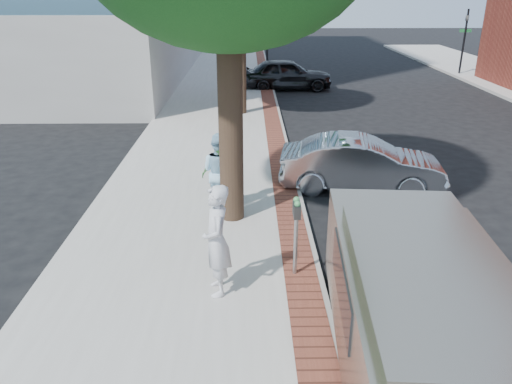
{
  "coord_description": "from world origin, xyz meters",
  "views": [
    {
      "loc": [
        -0.23,
        -8.31,
        4.95
      ],
      "look_at": [
        -0.09,
        0.8,
        1.2
      ],
      "focal_mm": 35.0,
      "sensor_mm": 36.0,
      "label": 1
    }
  ],
  "objects_px": {
    "person_green": "(222,177)",
    "parking_meter": "(296,221)",
    "person_gray": "(217,241)",
    "person_officer": "(220,172)",
    "van": "(418,308)",
    "bg_car": "(287,74)",
    "sedan_silver": "(361,164)"
  },
  "relations": [
    {
      "from": "person_gray",
      "to": "person_officer",
      "type": "height_order",
      "value": "person_gray"
    },
    {
      "from": "bg_car",
      "to": "parking_meter",
      "type": "bearing_deg",
      "value": 174.66
    },
    {
      "from": "person_gray",
      "to": "person_green",
      "type": "xyz_separation_m",
      "value": [
        -0.08,
        3.42,
        -0.16
      ]
    },
    {
      "from": "van",
      "to": "parking_meter",
      "type": "bearing_deg",
      "value": 124.93
    },
    {
      "from": "person_gray",
      "to": "person_green",
      "type": "relative_size",
      "value": 1.2
    },
    {
      "from": "person_officer",
      "to": "van",
      "type": "distance_m",
      "value": 6.03
    },
    {
      "from": "van",
      "to": "sedan_silver",
      "type": "bearing_deg",
      "value": 88.32
    },
    {
      "from": "person_officer",
      "to": "bg_car",
      "type": "bearing_deg",
      "value": -62.09
    },
    {
      "from": "parking_meter",
      "to": "person_gray",
      "type": "height_order",
      "value": "person_gray"
    },
    {
      "from": "person_gray",
      "to": "bg_car",
      "type": "relative_size",
      "value": 0.42
    },
    {
      "from": "person_officer",
      "to": "bg_car",
      "type": "xyz_separation_m",
      "value": [
        2.66,
        15.39,
        -0.26
      ]
    },
    {
      "from": "person_green",
      "to": "sedan_silver",
      "type": "distance_m",
      "value": 3.88
    },
    {
      "from": "person_green",
      "to": "sedan_silver",
      "type": "height_order",
      "value": "person_green"
    },
    {
      "from": "parking_meter",
      "to": "van",
      "type": "bearing_deg",
      "value": -59.48
    },
    {
      "from": "parking_meter",
      "to": "van",
      "type": "distance_m",
      "value": 2.74
    },
    {
      "from": "van",
      "to": "person_gray",
      "type": "bearing_deg",
      "value": 150.8
    },
    {
      "from": "person_gray",
      "to": "person_green",
      "type": "bearing_deg",
      "value": 172.39
    },
    {
      "from": "person_officer",
      "to": "person_green",
      "type": "distance_m",
      "value": 0.13
    },
    {
      "from": "person_officer",
      "to": "person_gray",
      "type": "bearing_deg",
      "value": 129.92
    },
    {
      "from": "person_officer",
      "to": "bg_car",
      "type": "height_order",
      "value": "person_officer"
    },
    {
      "from": "person_officer",
      "to": "sedan_silver",
      "type": "relative_size",
      "value": 0.43
    },
    {
      "from": "bg_car",
      "to": "van",
      "type": "bearing_deg",
      "value": 178.92
    },
    {
      "from": "parking_meter",
      "to": "sedan_silver",
      "type": "height_order",
      "value": "parking_meter"
    },
    {
      "from": "person_gray",
      "to": "sedan_silver",
      "type": "height_order",
      "value": "person_gray"
    },
    {
      "from": "person_gray",
      "to": "sedan_silver",
      "type": "bearing_deg",
      "value": 136.2
    },
    {
      "from": "person_gray",
      "to": "sedan_silver",
      "type": "xyz_separation_m",
      "value": [
        3.46,
        4.98,
        -0.42
      ]
    },
    {
      "from": "bg_car",
      "to": "van",
      "type": "relative_size",
      "value": 0.86
    },
    {
      "from": "person_green",
      "to": "parking_meter",
      "type": "bearing_deg",
      "value": 127.77
    },
    {
      "from": "van",
      "to": "person_green",
      "type": "bearing_deg",
      "value": 122.7
    },
    {
      "from": "person_gray",
      "to": "van",
      "type": "bearing_deg",
      "value": 47.42
    },
    {
      "from": "parking_meter",
      "to": "bg_car",
      "type": "xyz_separation_m",
      "value": [
        1.18,
        18.34,
        -0.41
      ]
    },
    {
      "from": "sedan_silver",
      "to": "bg_car",
      "type": "height_order",
      "value": "bg_car"
    }
  ]
}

